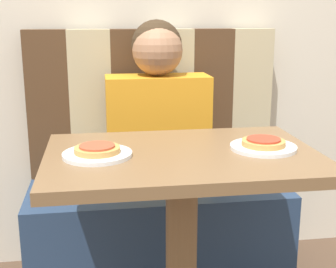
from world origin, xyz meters
The scene contains 8 objects.
booth_seat centered at (0.00, 0.57, 0.23)m, with size 1.11×0.47×0.46m.
booth_backrest centered at (0.00, 0.76, 0.79)m, with size 1.11×0.08×0.66m.
dining_table centered at (0.00, 0.00, 0.64)m, with size 0.82×0.56×0.78m.
person centered at (0.00, 0.57, 0.81)m, with size 0.43×0.23×0.70m.
plate_left centered at (-0.25, -0.01, 0.78)m, with size 0.20×0.20×0.01m.
plate_right centered at (0.25, -0.01, 0.78)m, with size 0.20×0.20×0.01m.
pizza_left centered at (-0.25, -0.01, 0.80)m, with size 0.13×0.13×0.02m.
pizza_right centered at (0.25, -0.01, 0.80)m, with size 0.13×0.13×0.02m.
Camera 1 is at (-0.25, -1.33, 1.18)m, focal length 50.00 mm.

